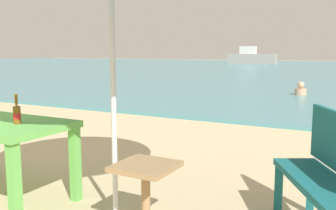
% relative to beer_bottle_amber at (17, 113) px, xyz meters
% --- Properties ---
extents(beer_bottle_amber, '(0.07, 0.07, 0.26)m').
position_rel_beer_bottle_amber_xyz_m(beer_bottle_amber, '(0.00, 0.00, 0.00)').
color(beer_bottle_amber, brown).
rests_on(beer_bottle_amber, picnic_table_green).
extents(side_table_wood, '(0.44, 0.44, 0.54)m').
position_rel_beer_bottle_amber_xyz_m(side_table_wood, '(1.24, 0.14, -0.50)').
color(side_table_wood, '#9E7A51').
rests_on(side_table_wood, ground_plane).
extents(bench_teal_center, '(0.90, 1.22, 0.95)m').
position_rel_beer_bottle_amber_xyz_m(bench_teal_center, '(2.52, 0.59, -0.31)').
color(bench_teal_center, '#196066').
rests_on(bench_teal_center, ground_plane).
extents(swimmer_person, '(0.34, 0.34, 0.41)m').
position_rel_beer_bottle_amber_xyz_m(swimmer_person, '(0.79, 9.75, -0.61)').
color(swimmer_person, tan).
rests_on(swimmer_person, sea_water).
extents(boat_tanker, '(5.13, 1.40, 1.86)m').
position_rel_beer_bottle_amber_xyz_m(boat_tanker, '(-9.09, 38.26, -0.10)').
color(boat_tanker, gray).
rests_on(boat_tanker, sea_water).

